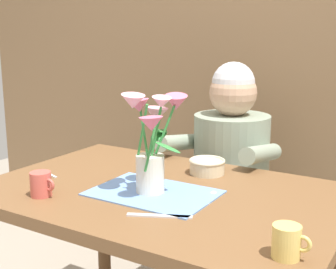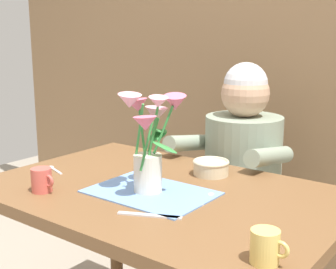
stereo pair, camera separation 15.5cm
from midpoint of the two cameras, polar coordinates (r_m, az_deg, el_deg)
wood_panel_backdrop at (r=2.41m, az=10.88°, el=12.09°), size 4.00×0.10×2.50m
dining_table at (r=1.59m, az=-3.67°, el=-10.15°), size 1.20×0.80×0.74m
seated_person at (r=2.13m, az=5.60°, el=-6.60°), size 0.45×0.47×1.14m
striped_placemat at (r=1.52m, az=-4.77°, el=-7.28°), size 0.40×0.28×0.00m
flower_vase at (r=1.48m, az=-4.97°, el=-0.51°), size 0.20×0.26×0.34m
ceramic_bowl at (r=1.72m, az=2.30°, el=-3.93°), size 0.14×0.14×0.06m
dinner_knife at (r=1.34m, az=-4.44°, el=-10.09°), size 0.18×0.10×0.00m
coffee_cup at (r=1.56m, az=-18.24°, el=-5.90°), size 0.09×0.07×0.08m
tea_cup at (r=1.11m, az=10.62°, el=-13.02°), size 0.09×0.07×0.08m
spoon_0 at (r=1.81m, az=-17.28°, el=-4.52°), size 0.12×0.05×0.01m
spoon_1 at (r=1.49m, az=2.51°, el=-7.62°), size 0.05×0.12×0.01m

